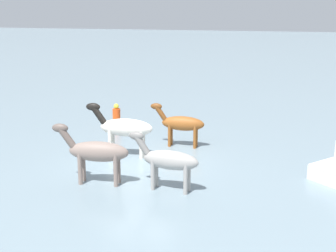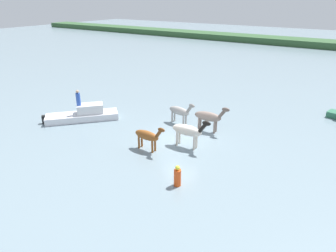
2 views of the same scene
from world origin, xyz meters
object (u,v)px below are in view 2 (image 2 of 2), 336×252
(horse_mid_herd, at_px, (188,131))
(person_boatman_standing, at_px, (78,98))
(horse_dun_straggler, at_px, (180,111))
(buoy_channel_marker, at_px, (177,177))
(boat_motor_center, at_px, (84,116))
(horse_pinto_flank, at_px, (209,117))
(horse_rear_stallion, at_px, (148,136))

(horse_mid_herd, xyz_separation_m, person_boatman_standing, (-9.06, -0.77, 0.65))
(horse_dun_straggler, relative_size, buoy_channel_marker, 2.03)
(boat_motor_center, bearing_deg, buoy_channel_marker, -66.14)
(boat_motor_center, xyz_separation_m, buoy_channel_marker, (10.67, -3.41, 0.19))
(buoy_channel_marker, bearing_deg, horse_mid_herd, 113.56)
(horse_mid_herd, xyz_separation_m, horse_pinto_flank, (-0.05, 2.92, -0.03))
(horse_mid_herd, height_order, horse_rear_stallion, horse_mid_herd)
(horse_mid_herd, distance_m, horse_dun_straggler, 3.80)
(buoy_channel_marker, bearing_deg, person_boatman_standing, 163.58)
(horse_mid_herd, height_order, horse_pinto_flank, horse_mid_herd)
(horse_pinto_flank, height_order, boat_motor_center, horse_pinto_flank)
(horse_dun_straggler, distance_m, buoy_channel_marker, 8.04)
(horse_mid_herd, relative_size, horse_pinto_flank, 1.03)
(boat_motor_center, height_order, buoy_channel_marker, boat_motor_center)
(horse_pinto_flank, distance_m, horse_dun_straggler, 2.38)
(person_boatman_standing, bearing_deg, horse_dun_straggler, 29.07)
(horse_mid_herd, bearing_deg, person_boatman_standing, -177.52)
(horse_rear_stallion, distance_m, person_boatman_standing, 7.34)
(horse_mid_herd, relative_size, person_boatman_standing, 2.18)
(horse_dun_straggler, height_order, person_boatman_standing, person_boatman_standing)
(horse_pinto_flank, xyz_separation_m, horse_dun_straggler, (-2.38, 0.00, -0.09))
(horse_dun_straggler, height_order, boat_motor_center, horse_dun_straggler)
(horse_rear_stallion, height_order, boat_motor_center, horse_rear_stallion)
(horse_rear_stallion, height_order, person_boatman_standing, person_boatman_standing)
(horse_mid_herd, bearing_deg, boat_motor_center, -178.94)
(boat_motor_center, relative_size, person_boatman_standing, 4.20)
(horse_pinto_flank, bearing_deg, horse_mid_herd, -93.51)
(boat_motor_center, relative_size, buoy_channel_marker, 4.39)
(horse_mid_herd, distance_m, horse_pinto_flank, 2.92)
(buoy_channel_marker, bearing_deg, horse_rear_stallion, 147.99)
(person_boatman_standing, bearing_deg, buoy_channel_marker, -16.42)
(boat_motor_center, distance_m, buoy_channel_marker, 11.20)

